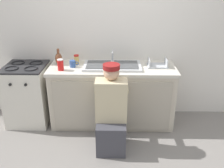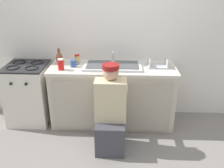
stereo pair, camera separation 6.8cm
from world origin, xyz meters
name	(u,v)px [view 2 (the right image)]	position (x,y,z in m)	size (l,w,h in m)	color
ground_plane	(112,132)	(0.00, 0.00, 0.00)	(12.00, 12.00, 0.00)	gray
back_wall	(114,34)	(0.00, 0.65, 1.25)	(6.00, 0.10, 2.50)	silver
counter_cabinet	(113,97)	(0.00, 0.29, 0.41)	(1.73, 0.62, 0.83)	beige
countertop	(113,68)	(0.00, 0.30, 0.85)	(1.77, 0.62, 0.04)	beige
sink_double_basin	(113,65)	(0.00, 0.30, 0.89)	(0.80, 0.44, 0.19)	silver
stove_range	(29,93)	(-1.24, 0.30, 0.44)	(0.59, 0.62, 0.89)	silver
plumber_person	(111,115)	(0.00, -0.33, 0.46)	(0.42, 0.61, 1.10)	#3F3F47
soda_cup_red	(61,64)	(-0.69, 0.16, 0.95)	(0.08, 0.08, 0.15)	red
condiment_jar	(77,59)	(-0.52, 0.44, 0.94)	(0.07, 0.07, 0.13)	#DBB760
vase_decorative	(59,58)	(-0.76, 0.39, 0.96)	(0.10, 0.10, 0.23)	brown
dish_rack_tray	(158,65)	(0.63, 0.33, 0.90)	(0.28, 0.22, 0.11)	#B2B7BC
coffee_mug	(73,63)	(-0.55, 0.28, 0.92)	(0.13, 0.08, 0.09)	#335699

